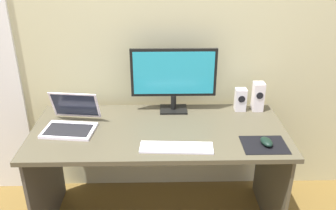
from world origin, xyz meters
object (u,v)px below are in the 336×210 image
(monitor, at_px, (174,76))
(speaker_right, at_px, (258,97))
(speaker_near_monitor, at_px, (240,100))
(keyboard_external, at_px, (176,148))
(mouse, at_px, (266,142))
(laptop, at_px, (71,122))

(monitor, bearing_deg, speaker_right, -0.32)
(speaker_near_monitor, height_order, keyboard_external, speaker_near_monitor)
(monitor, relative_size, speaker_right, 2.85)
(keyboard_external, bearing_deg, mouse, 6.02)
(speaker_right, distance_m, laptop, 1.22)
(monitor, height_order, keyboard_external, monitor)
(speaker_near_monitor, xyz_separation_m, mouse, (0.06, -0.45, -0.06))
(laptop, relative_size, mouse, 3.33)
(speaker_near_monitor, distance_m, mouse, 0.46)
(monitor, height_order, speaker_right, monitor)
(laptop, bearing_deg, monitor, 20.18)
(laptop, distance_m, mouse, 1.16)
(monitor, height_order, mouse, monitor)
(speaker_right, distance_m, mouse, 0.46)
(speaker_near_monitor, height_order, laptop, laptop)
(monitor, bearing_deg, laptop, -159.82)
(monitor, distance_m, speaker_right, 0.58)
(speaker_near_monitor, relative_size, laptop, 0.46)
(monitor, bearing_deg, speaker_near_monitor, -0.41)
(keyboard_external, distance_m, mouse, 0.51)
(speaker_right, xyz_separation_m, mouse, (-0.06, -0.45, -0.08))
(laptop, relative_size, keyboard_external, 0.82)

